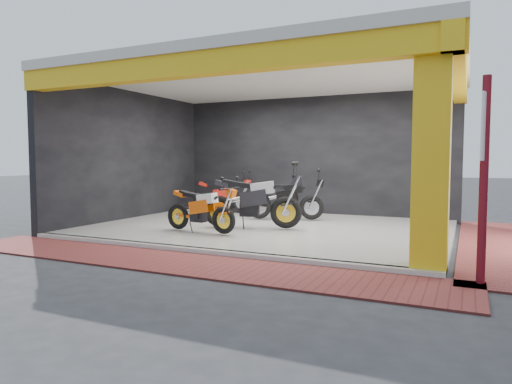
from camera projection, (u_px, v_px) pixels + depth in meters
ground at (229, 244)px, 8.97m from camera, size 80.00×80.00×0.00m
showroom_floor at (269, 228)px, 10.77m from camera, size 8.00×6.00×0.10m
showroom_ceiling at (269, 76)px, 10.52m from camera, size 8.40×6.40×0.20m
back_wall at (311, 157)px, 13.45m from camera, size 8.20×0.20×3.50m
left_wall at (131, 157)px, 12.39m from camera, size 0.20×6.20×3.50m
corner_column at (432, 154)px, 6.58m from camera, size 0.50×0.50×3.50m
header_beam_front at (200, 64)px, 7.83m from camera, size 8.40×0.30×0.40m
header_beam_right at (458, 75)px, 8.85m from camera, size 0.30×6.40×0.40m
floor_kerb at (201, 251)px, 8.04m from camera, size 8.00×0.20×0.10m
paver_front at (175, 262)px, 7.34m from camera, size 9.00×1.40×0.03m
paver_right at (498, 246)px, 8.74m from camera, size 1.40×7.00×0.03m
signpost at (484, 172)px, 5.93m from camera, size 0.12×0.38×2.75m
moto_hero at (224, 207)px, 9.45m from camera, size 1.98×0.92×1.17m
moto_row_a at (286, 197)px, 10.19m from camera, size 2.54×1.48×1.46m
moto_row_b at (312, 196)px, 11.72m from camera, size 2.24×1.35×1.29m
moto_row_d at (241, 193)px, 13.31m from camera, size 2.03×0.93×1.20m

